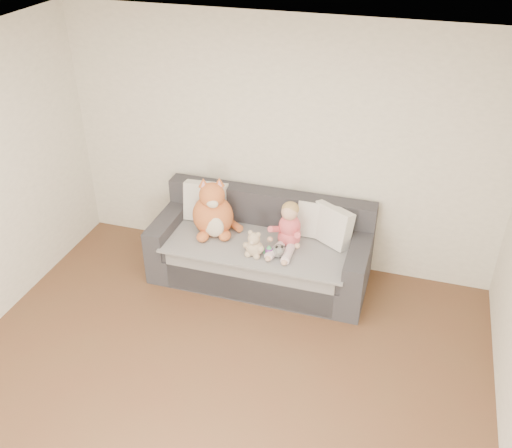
# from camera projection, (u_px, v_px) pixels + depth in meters

# --- Properties ---
(room_shell) EXTENTS (5.00, 5.00, 5.00)m
(room_shell) POSITION_uv_depth(u_px,v_px,m) (203.00, 262.00, 4.02)
(room_shell) COLOR brown
(room_shell) RESTS_ON ground
(sofa) EXTENTS (2.20, 0.94, 0.85)m
(sofa) POSITION_uv_depth(u_px,v_px,m) (261.00, 251.00, 5.89)
(sofa) COLOR #2D2D32
(sofa) RESTS_ON ground
(cushion_left) EXTENTS (0.47, 0.23, 0.43)m
(cushion_left) POSITION_uv_depth(u_px,v_px,m) (206.00, 202.00, 6.02)
(cushion_left) COLOR beige
(cushion_left) RESTS_ON sofa
(cushion_right_back) EXTENTS (0.41, 0.19, 0.39)m
(cushion_right_back) POSITION_uv_depth(u_px,v_px,m) (318.00, 219.00, 5.75)
(cushion_right_back) COLOR beige
(cushion_right_back) RESTS_ON sofa
(cushion_right_front) EXTENTS (0.46, 0.38, 0.40)m
(cushion_right_front) POSITION_uv_depth(u_px,v_px,m) (332.00, 225.00, 5.64)
(cushion_right_front) COLOR beige
(cushion_right_front) RESTS_ON sofa
(toddler) EXTENTS (0.34, 0.49, 0.49)m
(toddler) POSITION_uv_depth(u_px,v_px,m) (288.00, 229.00, 5.56)
(toddler) COLOR #D04962
(toddler) RESTS_ON sofa
(plush_cat) EXTENTS (0.51, 0.52, 0.65)m
(plush_cat) POSITION_uv_depth(u_px,v_px,m) (213.00, 213.00, 5.76)
(plush_cat) COLOR #C0632A
(plush_cat) RESTS_ON sofa
(teddy_bear) EXTENTS (0.22, 0.16, 0.27)m
(teddy_bear) POSITION_uv_depth(u_px,v_px,m) (254.00, 246.00, 5.48)
(teddy_bear) COLOR tan
(teddy_bear) RESTS_ON sofa
(plush_cow) EXTENTS (0.13, 0.20, 0.16)m
(plush_cow) POSITION_uv_depth(u_px,v_px,m) (279.00, 251.00, 5.49)
(plush_cow) COLOR white
(plush_cow) RESTS_ON sofa
(sippy_cup) EXTENTS (0.12, 0.08, 0.13)m
(sippy_cup) POSITION_uv_depth(u_px,v_px,m) (269.00, 251.00, 5.48)
(sippy_cup) COLOR #72338C
(sippy_cup) RESTS_ON sofa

